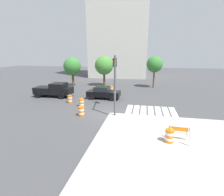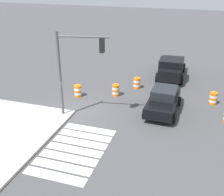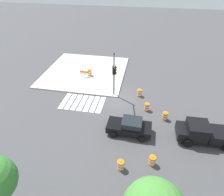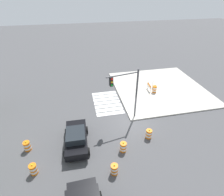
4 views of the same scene
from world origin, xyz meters
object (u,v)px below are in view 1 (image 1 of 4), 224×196
at_px(traffic_barrel_median_near, 111,89).
at_px(traffic_barrel_on_sidewalk, 169,136).
at_px(street_tree_streetside_near, 155,64).
at_px(traffic_barrel_near_corner, 70,99).
at_px(traffic_barrel_median_far, 94,89).
at_px(street_tree_streetside_far, 104,66).
at_px(traffic_barrel_crosswalk_end, 82,103).
at_px(construction_barricade, 179,133).
at_px(pickup_truck, 55,90).
at_px(traffic_light_pole, 115,74).
at_px(sports_car, 103,93).
at_px(street_tree_streetside_mid, 72,66).
at_px(traffic_barrel_far_curb, 81,111).

bearing_deg(traffic_barrel_median_near, traffic_barrel_on_sidewalk, -65.09).
distance_m(traffic_barrel_median_near, street_tree_streetside_near, 8.92).
height_order(traffic_barrel_near_corner, traffic_barrel_median_far, same).
relative_size(traffic_barrel_median_near, street_tree_streetside_far, 0.19).
height_order(traffic_barrel_crosswalk_end, construction_barricade, construction_barricade).
distance_m(pickup_truck, street_tree_streetside_far, 10.69).
xyz_separation_m(pickup_truck, traffic_light_pole, (9.26, -4.87, 2.94)).
bearing_deg(street_tree_streetside_near, pickup_truck, -145.65).
height_order(traffic_barrel_crosswalk_end, traffic_light_pole, traffic_light_pole).
xyz_separation_m(pickup_truck, street_tree_streetside_near, (13.64, 9.32, 3.06)).
bearing_deg(pickup_truck, sports_car, 2.45).
xyz_separation_m(traffic_light_pole, street_tree_streetside_near, (4.38, 14.19, 0.12)).
bearing_deg(traffic_barrel_on_sidewalk, traffic_barrel_near_corner, 143.67).
height_order(traffic_barrel_crosswalk_end, street_tree_streetside_near, street_tree_streetside_near).
distance_m(sports_car, street_tree_streetside_near, 11.78).
height_order(traffic_barrel_near_corner, street_tree_streetside_far, street_tree_streetside_far).
height_order(traffic_light_pole, street_tree_streetside_near, traffic_light_pole).
bearing_deg(traffic_barrel_near_corner, traffic_light_pole, -22.63).
bearing_deg(street_tree_streetside_mid, street_tree_streetside_near, 5.72).
bearing_deg(pickup_truck, traffic_barrel_near_corner, -35.94).
xyz_separation_m(construction_barricade, street_tree_streetside_mid, (-15.32, 17.69, 2.89)).
bearing_deg(traffic_barrel_crosswalk_end, pickup_truck, 145.60).
xyz_separation_m(traffic_barrel_near_corner, street_tree_streetside_far, (1.48, 11.55, 3.27)).
bearing_deg(sports_car, traffic_barrel_median_far, 124.30).
relative_size(traffic_barrel_crosswalk_end, traffic_barrel_median_near, 1.00).
height_order(traffic_barrel_on_sidewalk, street_tree_streetside_far, street_tree_streetside_far).
distance_m(traffic_barrel_far_curb, street_tree_streetside_far, 15.92).
bearing_deg(traffic_barrel_median_near, street_tree_streetside_near, 36.19).
relative_size(construction_barricade, street_tree_streetside_far, 0.24).
xyz_separation_m(traffic_barrel_on_sidewalk, construction_barricade, (0.65, 0.34, 0.12)).
height_order(sports_car, construction_barricade, sports_car).
bearing_deg(traffic_barrel_median_near, traffic_barrel_crosswalk_end, -102.56).
relative_size(street_tree_streetside_near, street_tree_streetside_far, 1.00).
distance_m(pickup_truck, traffic_barrel_near_corner, 4.08).
xyz_separation_m(sports_car, street_tree_streetside_mid, (-7.61, 7.58, 2.80)).
bearing_deg(traffic_barrel_far_curb, pickup_truck, 134.77).
bearing_deg(pickup_truck, street_tree_streetside_mid, 95.94).
xyz_separation_m(sports_car, traffic_barrel_median_far, (-2.25, 3.30, -0.36)).
distance_m(traffic_barrel_near_corner, traffic_barrel_median_near, 7.84).
height_order(pickup_truck, traffic_light_pole, traffic_light_pole).
height_order(pickup_truck, street_tree_streetside_near, street_tree_streetside_near).
bearing_deg(sports_car, traffic_barrel_near_corner, -142.82).
height_order(pickup_truck, street_tree_streetside_mid, street_tree_streetside_mid).
bearing_deg(street_tree_streetside_far, traffic_light_pole, -72.22).
distance_m(traffic_barrel_crosswalk_end, street_tree_streetside_near, 15.81).
height_order(pickup_truck, traffic_barrel_near_corner, pickup_truck).
xyz_separation_m(construction_barricade, traffic_light_pole, (-5.24, 4.94, 3.19)).
relative_size(traffic_barrel_crosswalk_end, street_tree_streetside_mid, 0.20).
bearing_deg(construction_barricade, traffic_barrel_median_far, 126.63).
distance_m(traffic_barrel_median_far, construction_barricade, 16.71).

